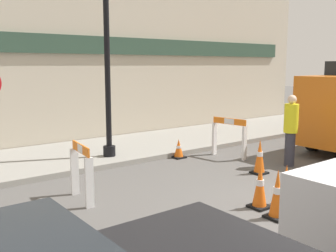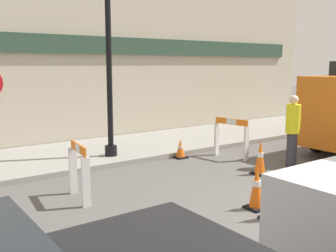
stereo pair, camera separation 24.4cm
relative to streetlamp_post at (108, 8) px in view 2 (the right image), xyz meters
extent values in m
plane|color=#565451|center=(0.88, -5.16, -3.50)|extent=(60.00, 60.00, 0.00)
cube|color=gray|center=(0.88, 0.81, -3.44)|extent=(18.00, 2.94, 0.12)
cube|color=#BCB29E|center=(0.88, 2.36, -0.75)|extent=(18.00, 0.12, 5.50)
cube|color=#2D4738|center=(0.88, 2.25, -0.70)|extent=(16.20, 0.10, 0.50)
cylinder|color=black|center=(0.00, 0.00, -3.26)|extent=(0.29, 0.29, 0.24)
cylinder|color=black|center=(0.00, 0.00, -0.95)|extent=(0.13, 0.13, 4.87)
cube|color=white|center=(2.58, -1.88, -3.10)|extent=(0.14, 0.08, 0.82)
cube|color=white|center=(2.44, -1.02, -3.10)|extent=(0.14, 0.08, 0.82)
cube|color=orange|center=(2.51, -1.45, -2.61)|extent=(0.18, 0.92, 0.15)
cube|color=white|center=(2.51, -1.45, -2.61)|extent=(0.08, 0.28, 0.14)
cube|color=white|center=(-1.66, -1.76, -3.10)|extent=(0.14, 0.08, 0.82)
cube|color=white|center=(-1.76, -2.51, -3.10)|extent=(0.14, 0.08, 0.82)
cube|color=orange|center=(-1.71, -2.14, -2.61)|extent=(0.13, 0.82, 0.15)
cube|color=white|center=(-1.71, -2.14, -2.61)|extent=(0.06, 0.25, 0.14)
cube|color=black|center=(0.85, -4.30, -3.48)|extent=(0.30, 0.30, 0.04)
cone|color=orange|center=(0.85, -4.30, -3.16)|extent=(0.22, 0.23, 0.62)
cylinder|color=white|center=(0.85, -4.30, -3.12)|extent=(0.13, 0.13, 0.09)
cube|color=black|center=(1.94, -2.86, -3.48)|extent=(0.30, 0.30, 0.04)
cone|color=orange|center=(1.94, -2.86, -3.12)|extent=(0.23, 0.22, 0.69)
cylinder|color=white|center=(1.94, -2.86, -3.09)|extent=(0.13, 0.13, 0.10)
cube|color=black|center=(0.23, -4.59, -3.48)|extent=(0.30, 0.30, 0.04)
cone|color=orange|center=(0.23, -4.59, -3.11)|extent=(0.22, 0.23, 0.71)
cylinder|color=white|center=(0.23, -4.59, -3.08)|extent=(0.13, 0.13, 0.10)
cube|color=black|center=(1.49, -0.76, -3.48)|extent=(0.30, 0.30, 0.04)
cone|color=orange|center=(1.49, -0.76, -3.25)|extent=(0.23, 0.22, 0.43)
cylinder|color=white|center=(1.49, -0.76, -3.23)|extent=(0.13, 0.13, 0.06)
cube|color=black|center=(0.37, -4.16, -3.48)|extent=(0.30, 0.30, 0.04)
cone|color=orange|center=(0.37, -4.16, -3.12)|extent=(0.23, 0.23, 0.68)
cylinder|color=white|center=(0.37, -4.16, -3.09)|extent=(0.13, 0.13, 0.10)
cylinder|color=#33333D|center=(2.97, -2.86, -3.12)|extent=(0.28, 0.28, 0.76)
cylinder|color=yellow|center=(2.97, -2.86, -2.42)|extent=(0.38, 0.38, 0.64)
sphere|color=beige|center=(2.97, -2.86, -2.01)|extent=(0.25, 0.25, 0.20)
cylinder|color=black|center=(4.82, -2.29, -3.20)|extent=(0.60, 0.18, 0.60)
camera|label=1|loc=(-4.43, -8.00, -1.25)|focal=42.00mm
camera|label=2|loc=(-4.23, -8.14, -1.25)|focal=42.00mm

